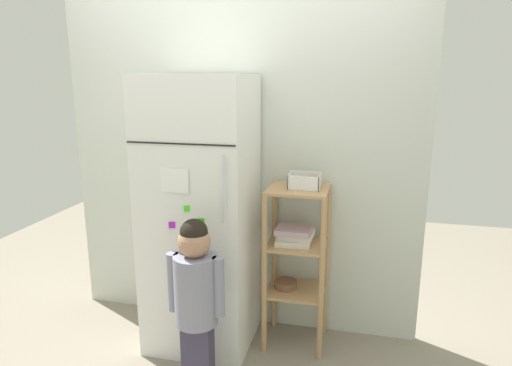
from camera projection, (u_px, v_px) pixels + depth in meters
The scene contains 6 objects.
ground_plane at pixel (227, 342), 3.06m from camera, with size 6.00×6.00×0.00m, color gray.
kitchen_wall_back at pixel (239, 168), 3.11m from camera, with size 2.47×0.03×2.27m, color silver.
refrigerator at pixel (201, 215), 2.91m from camera, with size 0.66×0.61×1.77m.
child_standing at pixel (196, 289), 2.49m from camera, with size 0.33×0.24×1.02m.
pantry_shelf_unit at pixel (295, 251), 2.93m from camera, with size 0.39×0.36×1.07m.
fruit_bin at pixel (307, 183), 2.82m from camera, with size 0.19×0.16×0.09m.
Camera 1 is at (0.82, -2.60, 1.77)m, focal length 31.87 mm.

